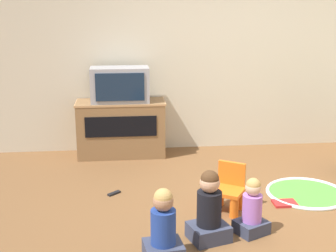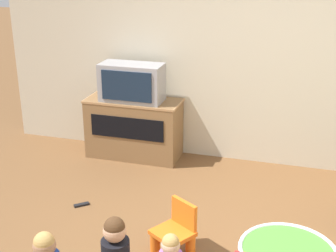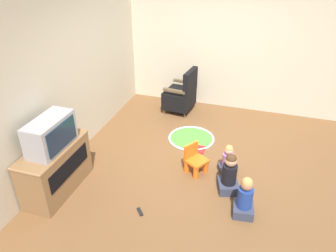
# 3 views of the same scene
# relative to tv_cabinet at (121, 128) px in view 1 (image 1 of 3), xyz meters

# --- Properties ---
(ground_plane) EXTENTS (30.00, 30.00, 0.00)m
(ground_plane) POSITION_rel_tv_cabinet_xyz_m (1.29, -1.79, -0.37)
(ground_plane) COLOR brown
(wall_back) EXTENTS (5.27, 0.12, 2.58)m
(wall_back) POSITION_rel_tv_cabinet_xyz_m (0.93, 0.31, 0.92)
(wall_back) COLOR beige
(wall_back) RESTS_ON ground_plane
(tv_cabinet) EXTENTS (1.13, 0.47, 0.72)m
(tv_cabinet) POSITION_rel_tv_cabinet_xyz_m (0.00, 0.00, 0.00)
(tv_cabinet) COLOR brown
(tv_cabinet) RESTS_ON ground_plane
(television) EXTENTS (0.72, 0.35, 0.44)m
(television) POSITION_rel_tv_cabinet_xyz_m (0.00, -0.03, 0.56)
(television) COLOR #939399
(television) RESTS_ON tv_cabinet
(yellow_kid_chair) EXTENTS (0.40, 0.40, 0.45)m
(yellow_kid_chair) POSITION_rel_tv_cabinet_xyz_m (1.01, -1.77, -0.19)
(yellow_kid_chair) COLOR orange
(yellow_kid_chair) RESTS_ON ground_plane
(play_mat) EXTENTS (0.84, 0.84, 0.04)m
(play_mat) POSITION_rel_tv_cabinet_xyz_m (1.92, -1.48, -0.36)
(play_mat) COLOR green
(play_mat) RESTS_ON ground_plane
(child_watching_left) EXTENTS (0.33, 0.32, 0.51)m
(child_watching_left) POSITION_rel_tv_cabinet_xyz_m (1.11, -2.24, -0.15)
(child_watching_left) COLOR #33384C
(child_watching_left) RESTS_ON ground_plane
(child_watching_center) EXTENTS (0.38, 0.36, 0.62)m
(child_watching_center) POSITION_rel_tv_cabinet_xyz_m (0.72, -2.32, -0.10)
(child_watching_center) COLOR #33384C
(child_watching_center) RESTS_ON ground_plane
(child_watching_right) EXTENTS (0.33, 0.30, 0.59)m
(child_watching_right) POSITION_rel_tv_cabinet_xyz_m (0.31, -2.58, -0.12)
(child_watching_right) COLOR #33384C
(child_watching_right) RESTS_ON ground_plane
(book) EXTENTS (0.23, 0.18, 0.02)m
(book) POSITION_rel_tv_cabinet_xyz_m (1.60, -1.70, -0.36)
(book) COLOR #B22323
(book) RESTS_ON ground_plane
(remote_control) EXTENTS (0.14, 0.13, 0.02)m
(remote_control) POSITION_rel_tv_cabinet_xyz_m (-0.08, -1.28, -0.36)
(remote_control) COLOR black
(remote_control) RESTS_ON ground_plane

